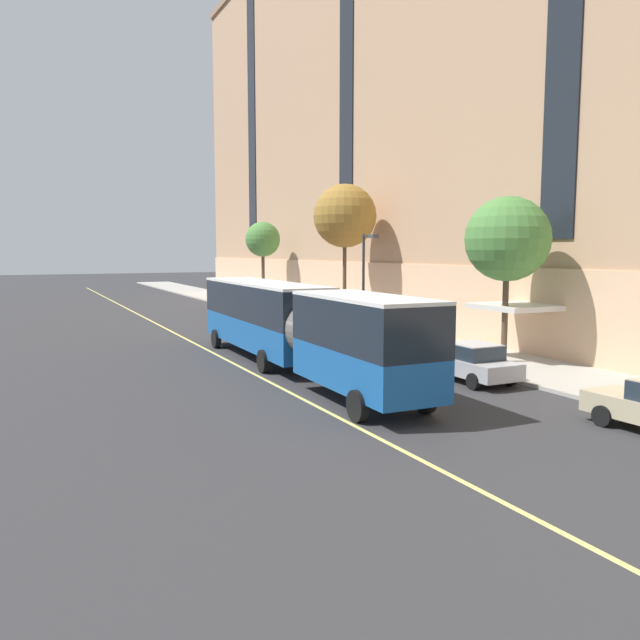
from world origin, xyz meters
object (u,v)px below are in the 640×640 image
object	(u,v)px
city_bus	(292,322)
parked_car_red_6	(313,323)
street_tree_mid_block	(507,239)
street_lamp	(366,274)
street_tree_far_uptown	(345,216)
fire_hydrant	(454,354)
parked_car_green_4	(369,336)
street_tree_far_downtown	(263,240)
parked_car_navy_0	(239,305)
parked_car_silver_1	(471,362)

from	to	relation	value
city_bus	parked_car_red_6	bearing A→B (deg)	60.30
parked_car_red_6	street_tree_mid_block	world-z (taller)	street_tree_mid_block
parked_car_red_6	street_lamp	size ratio (longest dim) A/B	0.80
street_lamp	street_tree_far_uptown	bearing A→B (deg)	73.03
city_bus	street_tree_mid_block	world-z (taller)	street_tree_mid_block
parked_car_red_6	fire_hydrant	distance (m)	11.86
parked_car_green_4	street_tree_far_uptown	world-z (taller)	street_tree_far_uptown
street_tree_mid_block	fire_hydrant	world-z (taller)	street_tree_mid_block
street_tree_far_uptown	street_tree_far_downtown	bearing A→B (deg)	90.00
parked_car_navy_0	street_tree_far_uptown	xyz separation A→B (m)	(3.53, -12.02, 6.75)
parked_car_green_4	fire_hydrant	size ratio (longest dim) A/B	6.25
city_bus	parked_car_green_4	world-z (taller)	city_bus
parked_car_navy_0	fire_hydrant	bearing A→B (deg)	-86.52
city_bus	parked_car_silver_1	bearing A→B (deg)	-41.74
parked_car_red_6	street_tree_mid_block	distance (m)	14.27
street_lamp	fire_hydrant	xyz separation A→B (m)	(-0.10, -8.39, -3.43)
parked_car_green_4	street_lamp	distance (m)	4.93
parked_car_red_6	fire_hydrant	bearing A→B (deg)	-81.84
street_tree_far_downtown	street_lamp	bearing A→B (deg)	-94.85
street_tree_far_downtown	street_lamp	world-z (taller)	street_tree_far_downtown
parked_car_navy_0	parked_car_silver_1	bearing A→B (deg)	-90.43
parked_car_silver_1	street_lamp	world-z (taller)	street_lamp
street_tree_mid_block	street_tree_far_uptown	distance (m)	15.62
parked_car_silver_1	street_tree_mid_block	world-z (taller)	street_tree_mid_block
parked_car_red_6	street_tree_far_uptown	xyz separation A→B (m)	(3.61, 2.63, 6.75)
parked_car_silver_1	city_bus	bearing A→B (deg)	138.26
parked_car_navy_0	street_tree_mid_block	bearing A→B (deg)	-82.69
city_bus	street_tree_mid_block	bearing A→B (deg)	-16.37
parked_car_green_4	parked_car_silver_1	bearing A→B (deg)	-91.29
street_tree_far_downtown	street_tree_mid_block	bearing A→B (deg)	-90.00
parked_car_green_4	street_tree_mid_block	bearing A→B (deg)	-59.90
city_bus	street_tree_mid_block	distance (m)	10.42
parked_car_green_4	parked_car_navy_0	bearing A→B (deg)	89.90
street_tree_mid_block	parked_car_navy_0	bearing A→B (deg)	97.31
parked_car_navy_0	fire_hydrant	xyz separation A→B (m)	(1.61, -26.39, -0.29)
street_tree_mid_block	parked_car_red_6	bearing A→B (deg)	105.64
parked_car_navy_0	street_tree_far_downtown	bearing A→B (deg)	44.73
parked_car_navy_0	fire_hydrant	distance (m)	26.44
street_tree_mid_block	street_tree_far_downtown	size ratio (longest dim) A/B	0.98
street_tree_mid_block	street_lamp	bearing A→B (deg)	100.84
city_bus	street_lamp	bearing A→B (deg)	41.88
street_tree_far_downtown	fire_hydrant	bearing A→B (deg)	-93.69
street_tree_mid_block	street_lamp	distance (m)	9.88
parked_car_silver_1	fire_hydrant	xyz separation A→B (m)	(1.83, 3.41, -0.29)
street_lamp	city_bus	bearing A→B (deg)	-138.12
parked_car_navy_0	street_tree_far_uptown	distance (m)	14.23
city_bus	parked_car_red_6	size ratio (longest dim) A/B	4.07
street_tree_mid_block	city_bus	bearing A→B (deg)	163.63
parked_car_silver_1	parked_car_red_6	bearing A→B (deg)	89.44
parked_car_navy_0	parked_car_silver_1	size ratio (longest dim) A/B	1.11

